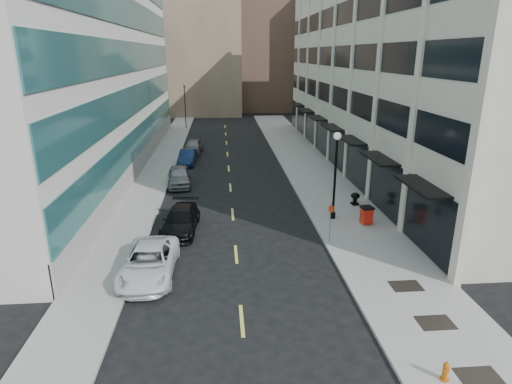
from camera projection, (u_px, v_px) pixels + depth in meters
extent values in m
plane|color=black|center=(245.00, 353.00, 15.35)|extent=(160.00, 160.00, 0.00)
cube|color=gray|center=(322.00, 184.00, 34.87)|extent=(5.00, 80.00, 0.15)
cube|color=gray|center=(148.00, 189.00, 33.77)|extent=(3.00, 80.00, 0.15)
cube|color=beige|center=(410.00, 68.00, 39.49)|extent=(14.00, 46.00, 18.00)
cube|color=black|center=(332.00, 143.00, 41.11)|extent=(0.18, 46.00, 3.60)
cube|color=black|center=(335.00, 96.00, 39.72)|extent=(0.12, 46.00, 1.80)
cube|color=black|center=(337.00, 56.00, 38.63)|extent=(0.12, 46.00, 1.80)
cube|color=black|center=(340.00, 15.00, 37.55)|extent=(0.12, 46.00, 1.80)
cube|color=beige|center=(486.00, 86.00, 17.14)|extent=(0.35, 0.60, 18.00)
cube|color=beige|center=(419.00, 78.00, 22.83)|extent=(0.35, 0.60, 18.00)
cube|color=beige|center=(379.00, 73.00, 28.52)|extent=(0.35, 0.60, 18.00)
cube|color=beige|center=(353.00, 70.00, 34.20)|extent=(0.35, 0.60, 18.00)
cube|color=beige|center=(333.00, 67.00, 39.89)|extent=(0.35, 0.60, 18.00)
cube|color=beige|center=(319.00, 66.00, 45.57)|extent=(0.35, 0.60, 18.00)
cube|color=beige|center=(308.00, 64.00, 51.26)|extent=(0.35, 0.60, 18.00)
cube|color=beige|center=(299.00, 63.00, 56.95)|extent=(0.35, 0.60, 18.00)
cube|color=black|center=(421.00, 186.00, 21.51)|extent=(1.30, 4.00, 0.12)
cube|color=black|center=(379.00, 158.00, 27.20)|extent=(1.30, 4.00, 0.12)
cube|color=black|center=(351.00, 140.00, 32.89)|extent=(1.30, 4.00, 0.12)
cube|color=black|center=(332.00, 127.00, 38.57)|extent=(1.30, 4.00, 0.12)
cube|color=black|center=(317.00, 118.00, 44.26)|extent=(1.30, 4.00, 0.12)
cube|color=black|center=(306.00, 110.00, 49.94)|extent=(1.30, 4.00, 0.12)
cube|color=black|center=(297.00, 105.00, 55.63)|extent=(1.30, 4.00, 0.12)
cube|color=beige|center=(39.00, 56.00, 36.58)|extent=(16.00, 46.00, 20.00)
cube|color=gray|center=(143.00, 158.00, 40.03)|extent=(0.20, 46.00, 1.80)
cube|color=#2B6565|center=(141.00, 136.00, 39.38)|extent=(0.14, 45.60, 2.40)
cube|color=#2B6565|center=(138.00, 97.00, 38.30)|extent=(0.14, 45.60, 2.40)
cube|color=#2B6565|center=(135.00, 56.00, 37.22)|extent=(0.14, 45.60, 2.40)
cube|color=#2B6565|center=(131.00, 13.00, 36.13)|extent=(0.14, 45.60, 2.40)
cube|color=#937960|center=(199.00, 31.00, 75.14)|extent=(14.00, 18.00, 28.00)
cube|color=#4F3A2F|center=(265.00, 15.00, 78.95)|extent=(12.00, 16.00, 34.00)
cube|color=#937960|center=(151.00, 49.00, 84.76)|extent=(12.00, 14.00, 22.00)
cube|color=beige|center=(324.00, 55.00, 76.22)|extent=(10.00, 14.00, 20.00)
cube|color=black|center=(479.00, 377.00, 14.01)|extent=(1.40, 1.00, 0.01)
cube|color=black|center=(435.00, 323.00, 16.85)|extent=(1.40, 1.00, 0.01)
cube|color=black|center=(406.00, 286.00, 19.50)|extent=(1.40, 1.00, 0.01)
cube|color=#D8CC4C|center=(242.00, 320.00, 17.24)|extent=(0.15, 2.20, 0.01)
cube|color=#D8CC4C|center=(236.00, 254.00, 22.93)|extent=(0.15, 2.20, 0.01)
cube|color=#D8CC4C|center=(233.00, 214.00, 28.62)|extent=(0.15, 2.20, 0.01)
cube|color=#D8CC4C|center=(230.00, 187.00, 34.30)|extent=(0.15, 2.20, 0.01)
cube|color=#D8CC4C|center=(229.00, 168.00, 39.99)|extent=(0.15, 2.20, 0.01)
cube|color=#D8CC4C|center=(227.00, 154.00, 45.67)|extent=(0.15, 2.20, 0.01)
cube|color=#D8CC4C|center=(226.00, 143.00, 51.36)|extent=(0.15, 2.20, 0.01)
cube|color=#D8CC4C|center=(226.00, 134.00, 57.05)|extent=(0.15, 2.20, 0.01)
cube|color=#D8CC4C|center=(225.00, 127.00, 62.73)|extent=(0.15, 2.20, 0.01)
cylinder|color=black|center=(185.00, 108.00, 59.48)|extent=(0.12, 0.12, 6.00)
imported|color=black|center=(184.00, 86.00, 58.55)|extent=(0.66, 0.66, 1.98)
imported|color=white|center=(149.00, 262.00, 20.48)|extent=(2.54, 5.33, 1.47)
imported|color=black|center=(181.00, 220.00, 25.71)|extent=(2.33, 4.99, 1.41)
imported|color=gray|center=(179.00, 176.00, 34.69)|extent=(2.23, 4.70, 1.55)
imported|color=#132347|center=(187.00, 157.00, 41.36)|extent=(1.69, 4.24, 1.37)
imported|color=slate|center=(193.00, 147.00, 45.75)|extent=(2.22, 4.55, 1.50)
cylinder|color=#C35F0D|center=(444.00, 379.00, 13.90)|extent=(0.28, 0.28, 0.05)
cylinder|color=#C35F0D|center=(445.00, 372.00, 13.82)|extent=(0.20, 0.20, 0.48)
sphere|color=#C35F0D|center=(446.00, 366.00, 13.74)|extent=(0.21, 0.21, 0.21)
cylinder|color=#C35F0D|center=(447.00, 363.00, 13.71)|extent=(0.06, 0.06, 0.09)
cylinder|color=#C35F0D|center=(446.00, 371.00, 13.80)|extent=(0.27, 0.18, 0.10)
cylinder|color=#C35F0D|center=(446.00, 371.00, 13.79)|extent=(0.18, 0.18, 0.13)
cube|color=red|center=(366.00, 216.00, 26.47)|extent=(0.70, 0.70, 0.99)
cube|color=black|center=(367.00, 208.00, 26.31)|extent=(0.79, 0.79, 0.12)
cylinder|color=black|center=(361.00, 220.00, 26.90)|extent=(0.06, 0.22, 0.22)
cylinder|color=black|center=(367.00, 220.00, 26.93)|extent=(0.06, 0.22, 0.22)
cylinder|color=black|center=(333.00, 215.00, 27.49)|extent=(0.35, 0.35, 0.39)
cylinder|color=black|center=(335.00, 178.00, 26.72)|extent=(0.15, 0.15, 4.96)
sphere|color=silver|center=(337.00, 136.00, 25.90)|extent=(0.47, 0.47, 0.47)
cone|color=black|center=(338.00, 132.00, 25.82)|extent=(0.13, 0.13, 0.19)
cylinder|color=slate|center=(330.00, 222.00, 23.80)|extent=(0.04, 0.04, 2.29)
cube|color=red|center=(331.00, 209.00, 23.53)|extent=(0.26, 0.13, 0.36)
cube|color=black|center=(355.00, 204.00, 29.99)|extent=(0.51, 0.51, 0.13)
cylinder|color=black|center=(355.00, 200.00, 29.90)|extent=(0.29, 0.29, 0.45)
ellipsoid|color=black|center=(355.00, 196.00, 29.81)|extent=(0.63, 0.63, 0.44)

